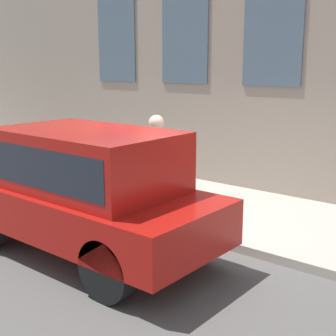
# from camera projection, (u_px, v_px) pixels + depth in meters

# --- Properties ---
(ground_plane) EXTENTS (80.00, 80.00, 0.00)m
(ground_plane) POSITION_uv_depth(u_px,v_px,m) (180.00, 236.00, 7.64)
(ground_plane) COLOR #514F4C
(sidewalk) EXTENTS (2.94, 60.00, 0.13)m
(sidewalk) POSITION_uv_depth(u_px,v_px,m) (228.00, 211.00, 8.73)
(sidewalk) COLOR #A8A093
(sidewalk) RESTS_ON ground_plane
(fire_hydrant) EXTENTS (0.31, 0.43, 0.70)m
(fire_hydrant) POSITION_uv_depth(u_px,v_px,m) (180.00, 198.00, 8.07)
(fire_hydrant) COLOR gold
(fire_hydrant) RESTS_ON sidewalk
(person) EXTENTS (0.42, 0.28, 1.74)m
(person) POSITION_uv_depth(u_px,v_px,m) (156.00, 153.00, 8.44)
(person) COLOR #998466
(person) RESTS_ON sidewalk
(parked_truck_red_near) EXTENTS (1.83, 4.25, 1.86)m
(parked_truck_red_near) POSITION_uv_depth(u_px,v_px,m) (86.00, 184.00, 6.72)
(parked_truck_red_near) COLOR black
(parked_truck_red_near) RESTS_ON ground_plane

